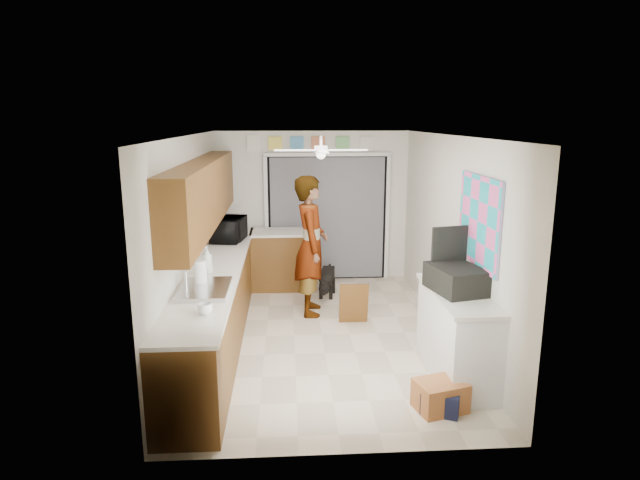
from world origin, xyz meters
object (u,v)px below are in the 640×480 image
object	(u,v)px
soap_bottle	(207,260)
navy_crate	(441,400)
microwave	(229,229)
dog	(327,281)
suitcase	(456,279)
cup	(205,309)
cardboard_box	(440,396)
man	(311,246)
paper_towel_roll	(201,273)

from	to	relation	value
soap_bottle	navy_crate	xyz separation A→B (m)	(2.35, -1.54, -1.00)
microwave	dog	world-z (taller)	microwave
navy_crate	suitcase	bearing A→B (deg)	66.14
cup	cardboard_box	xyz separation A→B (m)	(2.19, -0.18, -0.85)
microwave	suitcase	world-z (taller)	microwave
cup	dog	world-z (taller)	cup
cup	navy_crate	world-z (taller)	cup
suitcase	man	distance (m)	2.44
suitcase	man	bearing A→B (deg)	112.41
suitcase	navy_crate	xyz separation A→B (m)	(-0.32, -0.72, -0.97)
microwave	dog	xyz separation A→B (m)	(1.47, 0.16, -0.87)
soap_bottle	paper_towel_roll	bearing A→B (deg)	-90.25
suitcase	microwave	bearing A→B (deg)	122.64
man	suitcase	bearing A→B (deg)	-142.95
cup	dog	size ratio (longest dim) A/B	0.22
cup	suitcase	world-z (taller)	suitcase
soap_bottle	cup	xyz separation A→B (m)	(0.17, -1.33, -0.11)
cup	paper_towel_roll	size ratio (longest dim) A/B	0.48
soap_bottle	microwave	bearing A→B (deg)	87.64
soap_bottle	cardboard_box	bearing A→B (deg)	-32.68
dog	suitcase	bearing A→B (deg)	-54.81
paper_towel_roll	microwave	bearing A→B (deg)	88.10
paper_towel_roll	man	world-z (taller)	man
soap_bottle	man	xyz separation A→B (m)	(1.25, 1.16, -0.13)
cardboard_box	man	xyz separation A→B (m)	(-1.10, 2.67, 0.83)
microwave	man	distance (m)	1.31
microwave	cup	size ratio (longest dim) A/B	4.57
paper_towel_roll	cardboard_box	distance (m)	2.74
paper_towel_roll	navy_crate	world-z (taller)	paper_towel_roll
paper_towel_roll	dog	distance (m)	2.93
soap_bottle	cup	bearing A→B (deg)	-82.90
soap_bottle	paper_towel_roll	xyz separation A→B (m)	(-0.00, -0.47, -0.02)
soap_bottle	dog	size ratio (longest dim) A/B	0.54
cup	man	xyz separation A→B (m)	(1.09, 2.50, -0.02)
paper_towel_roll	suitcase	world-z (taller)	paper_towel_roll
cardboard_box	navy_crate	size ratio (longest dim) A/B	1.31
soap_bottle	cardboard_box	xyz separation A→B (m)	(2.35, -1.51, -0.96)
cup	man	size ratio (longest dim) A/B	0.07
microwave	cardboard_box	distance (m)	4.06
navy_crate	man	world-z (taller)	man
paper_towel_roll	suitcase	size ratio (longest dim) A/B	0.46
navy_crate	dog	bearing A→B (deg)	103.49
cardboard_box	dog	size ratio (longest dim) A/B	0.74
microwave	suitcase	distance (m)	3.62
paper_towel_roll	soap_bottle	bearing A→B (deg)	89.75
suitcase	man	xyz separation A→B (m)	(-1.42, 1.98, -0.10)
suitcase	dog	world-z (taller)	suitcase
cup	man	distance (m)	2.72
paper_towel_roll	navy_crate	size ratio (longest dim) A/B	0.82
suitcase	paper_towel_roll	bearing A→B (deg)	159.51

